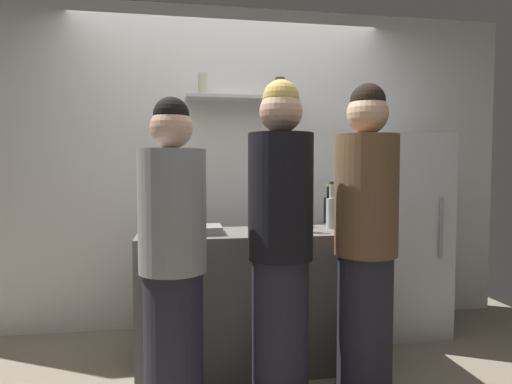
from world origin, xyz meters
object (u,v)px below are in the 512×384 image
at_px(person_grey_hoodie, 173,264).
at_px(baking_pan, 194,230).
at_px(wine_bottle_amber_glass, 169,210).
at_px(person_brown_jacket, 366,246).
at_px(refrigerator, 398,233).
at_px(wine_bottle_dark_glass, 328,209).
at_px(utensil_holder, 297,219).
at_px(person_blonde, 280,249).
at_px(wine_bottle_green_glass, 298,216).
at_px(water_bottle_plastic, 269,213).
at_px(wine_bottle_pale_glass, 331,211).

bearing_deg(person_grey_hoodie, baking_pan, 145.09).
height_order(baking_pan, wine_bottle_amber_glass, wine_bottle_amber_glass).
bearing_deg(person_grey_hoodie, person_brown_jacket, 69.01).
relative_size(baking_pan, person_brown_jacket, 0.19).
xyz_separation_m(refrigerator, baking_pan, (-1.63, -0.51, 0.13)).
bearing_deg(wine_bottle_dark_glass, utensil_holder, -149.86).
bearing_deg(person_grey_hoodie, utensil_holder, 109.61).
relative_size(refrigerator, wine_bottle_amber_glass, 4.64).
bearing_deg(utensil_holder, person_blonde, -111.15).
xyz_separation_m(wine_bottle_dark_glass, wine_bottle_green_glass, (-0.34, -0.42, -0.00)).
bearing_deg(wine_bottle_amber_glass, refrigerator, 9.86).
distance_m(refrigerator, baking_pan, 1.72).
xyz_separation_m(wine_bottle_dark_glass, person_blonde, (-0.57, -0.91, -0.12)).
relative_size(utensil_holder, wine_bottle_dark_glass, 0.75).
relative_size(baking_pan, wine_bottle_dark_glass, 1.18).
bearing_deg(utensil_holder, person_brown_jacket, -75.22).
bearing_deg(baking_pan, wine_bottle_green_glass, -2.82).
xyz_separation_m(wine_bottle_dark_glass, water_bottle_plastic, (-0.51, -0.29, 0.00)).
distance_m(water_bottle_plastic, person_grey_hoodie, 0.89).
bearing_deg(water_bottle_plastic, person_grey_hoodie, -135.00).
xyz_separation_m(refrigerator, water_bottle_plastic, (-1.14, -0.42, 0.22)).
distance_m(refrigerator, water_bottle_plastic, 1.23).
height_order(utensil_holder, person_blonde, person_blonde).
height_order(water_bottle_plastic, person_blonde, person_blonde).
distance_m(baking_pan, water_bottle_plastic, 0.51).
xyz_separation_m(wine_bottle_green_glass, person_brown_jacket, (0.25, -0.48, -0.12)).
distance_m(refrigerator, person_blonde, 1.59).
relative_size(refrigerator, wine_bottle_dark_glass, 5.38).
bearing_deg(water_bottle_plastic, wine_bottle_green_glass, -37.43).
relative_size(wine_bottle_dark_glass, wine_bottle_amber_glass, 0.86).
height_order(refrigerator, wine_bottle_dark_glass, refrigerator).
xyz_separation_m(refrigerator, wine_bottle_dark_glass, (-0.63, -0.13, 0.22)).
xyz_separation_m(wine_bottle_amber_glass, person_blonde, (0.59, -0.73, -0.14)).
xyz_separation_m(utensil_holder, person_blonde, (-0.29, -0.74, -0.07)).
xyz_separation_m(wine_bottle_dark_glass, wine_bottle_amber_glass, (-1.16, -0.18, 0.02)).
bearing_deg(wine_bottle_green_glass, person_blonde, -114.88).
bearing_deg(baking_pan, wine_bottle_pale_glass, 6.02).
relative_size(utensil_holder, wine_bottle_pale_glass, 0.68).
height_order(wine_bottle_green_glass, water_bottle_plastic, wine_bottle_green_glass).
bearing_deg(wine_bottle_amber_glass, person_blonde, -51.06).
relative_size(wine_bottle_green_glass, person_brown_jacket, 0.16).
distance_m(utensil_holder, person_blonde, 0.80).
height_order(refrigerator, water_bottle_plastic, refrigerator).
bearing_deg(wine_bottle_green_glass, utensil_holder, 76.78).
bearing_deg(water_bottle_plastic, refrigerator, 20.08).
height_order(wine_bottle_dark_glass, wine_bottle_amber_glass, wine_bottle_amber_glass).
height_order(utensil_holder, wine_bottle_dark_glass, wine_bottle_dark_glass).
relative_size(baking_pan, wine_bottle_amber_glass, 1.01).
height_order(utensil_holder, wine_bottle_green_glass, wine_bottle_green_glass).
xyz_separation_m(baking_pan, water_bottle_plastic, (0.49, 0.09, 0.08)).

